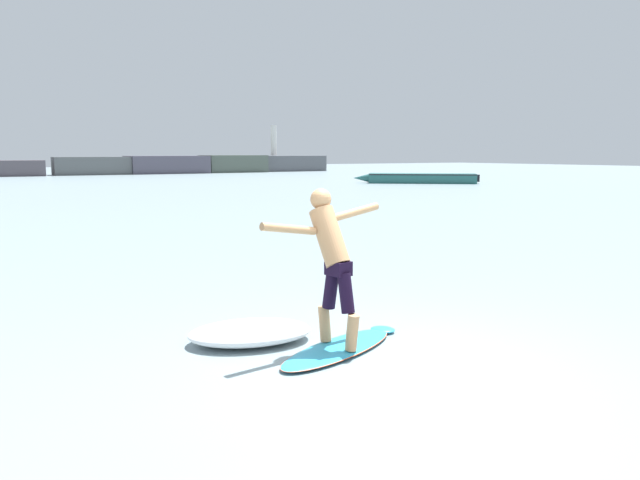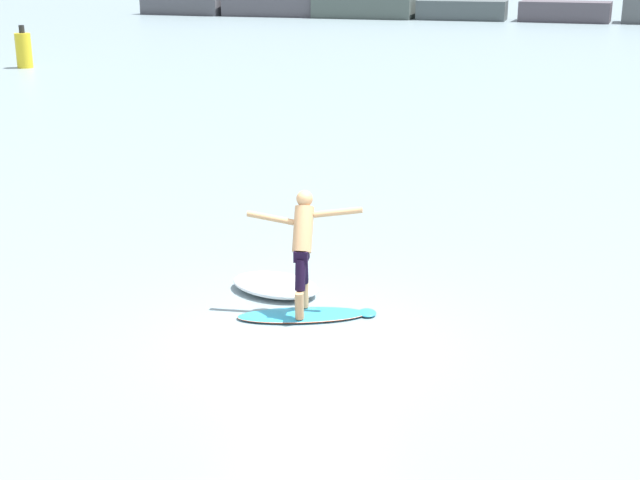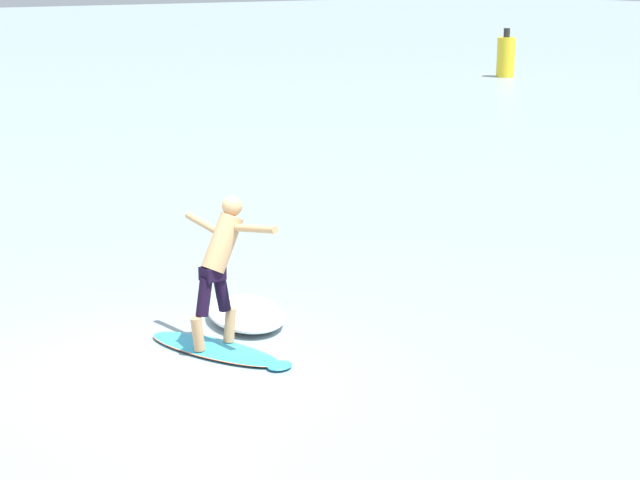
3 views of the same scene
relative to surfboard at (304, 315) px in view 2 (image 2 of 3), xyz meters
The scene contains 6 objects.
ground_plane 0.70m from the surfboard, 72.41° to the right, with size 200.00×200.00×0.00m, color #82969B.
rock_jetty_breakwater 61.56m from the surfboard, 85.20° to the left, with size 70.90×5.08×5.51m.
surfboard is the anchor object (origin of this frame).
surfer 1.10m from the surfboard, 113.65° to the left, with size 1.69×0.77×1.77m.
channel_marker_buoy 32.48m from the surfboard, 129.98° to the left, with size 0.72×0.72×1.93m.
wave_foam_at_tail 1.11m from the surfboard, 130.76° to the left, with size 1.67×1.30×0.24m.
Camera 2 is at (3.25, -10.89, 5.09)m, focal length 50.00 mm.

